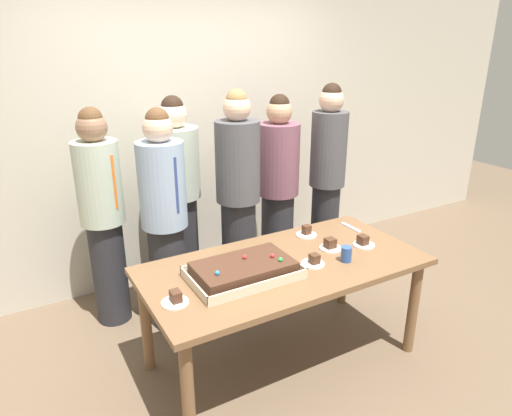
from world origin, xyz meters
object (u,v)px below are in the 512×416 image
plated_slice_far_left (314,261)px  plated_slice_far_right (363,242)px  plated_slice_center_front (330,245)px  person_striped_tie_right (178,198)px  person_left_edge_reaching (327,179)px  party_table (284,275)px  person_serving_front (238,201)px  person_green_shirt_behind (278,188)px  person_far_right_suit (103,216)px  plated_slice_near_right (306,232)px  sheet_cake (244,270)px  drink_cup_nearest (346,254)px  cake_server_utensil (351,227)px  plated_slice_near_left (175,299)px  person_back_corner (165,220)px

plated_slice_far_left → plated_slice_far_right: plated_slice_far_right is taller
plated_slice_far_right → plated_slice_center_front: plated_slice_center_front is taller
person_striped_tie_right → person_left_edge_reaching: bearing=78.9°
person_striped_tie_right → party_table: bearing=15.0°
person_serving_front → person_green_shirt_behind: (0.54, 0.27, -0.06)m
person_green_shirt_behind → person_far_right_suit: 1.49m
plated_slice_near_right → person_serving_front: 0.58m
sheet_cake → plated_slice_far_right: sheet_cake is taller
drink_cup_nearest → person_striped_tie_right: size_ratio=0.06×
drink_cup_nearest → person_serving_front: 0.98m
plated_slice_center_front → cake_server_utensil: (0.37, 0.21, -0.02)m
plated_slice_far_left → sheet_cake: bearing=170.5°
person_striped_tie_right → person_far_right_suit: person_striped_tie_right is taller
sheet_cake → plated_slice_near_left: (-0.46, -0.07, -0.02)m
sheet_cake → plated_slice_far_right: 0.93m
plated_slice_far_right → person_far_right_suit: (-1.51, 1.12, 0.11)m
plated_slice_near_left → person_back_corner: person_back_corner is taller
plated_slice_center_front → person_striped_tie_right: (-0.65, 1.15, 0.11)m
person_serving_front → person_far_right_suit: size_ratio=1.06×
party_table → person_green_shirt_behind: size_ratio=1.09×
cake_server_utensil → person_serving_front: size_ratio=0.11×
person_striped_tie_right → person_left_edge_reaching: (1.28, -0.30, 0.05)m
plated_slice_far_left → plated_slice_far_right: bearing=7.2°
plated_slice_near_left → person_left_edge_reaching: bearing=28.7°
plated_slice_near_left → person_back_corner: size_ratio=0.09×
party_table → drink_cup_nearest: drink_cup_nearest is taller
person_green_shirt_behind → person_left_edge_reaching: size_ratio=0.95×
plated_slice_near_left → person_striped_tie_right: person_striped_tie_right is taller
sheet_cake → person_far_right_suit: size_ratio=0.39×
drink_cup_nearest → person_left_edge_reaching: 1.24m
plated_slice_center_front → person_left_edge_reaching: bearing=53.6°
plated_slice_near_right → plated_slice_far_right: bearing=-54.5°
party_table → plated_slice_far_right: plated_slice_far_right is taller
person_far_right_suit → person_left_edge_reaching: 1.91m
plated_slice_near_left → party_table: bearing=7.3°
cake_server_utensil → plated_slice_far_left: bearing=-150.3°
cake_server_utensil → plated_slice_far_right: bearing=-115.4°
sheet_cake → plated_slice_near_right: size_ratio=4.34×
party_table → plated_slice_far_left: 0.21m
plated_slice_far_left → person_back_corner: person_back_corner is taller
plated_slice_far_right → plated_slice_center_front: size_ratio=1.00×
drink_cup_nearest → person_green_shirt_behind: size_ratio=0.06×
drink_cup_nearest → person_green_shirt_behind: (0.24, 1.20, 0.07)m
person_far_right_suit → person_left_edge_reaching: person_left_edge_reaching is taller
person_striped_tie_right → plated_slice_near_left: bearing=-19.4°
drink_cup_nearest → person_back_corner: person_back_corner is taller
plated_slice_far_right → person_back_corner: person_back_corner is taller
plated_slice_far_right → plated_slice_far_left: bearing=-172.8°
party_table → person_serving_front: size_ratio=1.03×
plated_slice_center_front → drink_cup_nearest: drink_cup_nearest is taller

